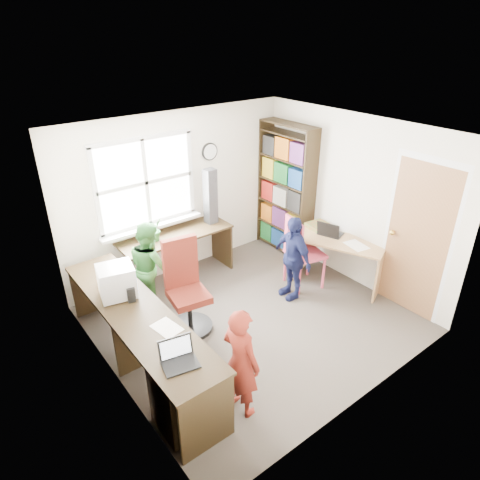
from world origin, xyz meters
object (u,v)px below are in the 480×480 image
Objects in this scene: laptop_right at (330,232)px; person_navy at (292,258)px; bookshelf at (285,193)px; wooden_chair at (301,250)px; right_desk at (339,252)px; person_green at (150,267)px; swivel_chair at (186,292)px; laptop_left at (178,357)px; potted_plant at (156,229)px; crt_monitor at (117,281)px; person_red at (241,362)px; cd_tower at (210,196)px; l_desk at (172,345)px.

laptop_right is 0.76m from person_navy.
bookshelf is 1.24m from wooden_chair.
person_green is (-2.40, 1.11, 0.11)m from right_desk.
swivel_chair is 1.50m from laptop_left.
swivel_chair is at bearing 68.76° from laptop_left.
right_desk is 3.15m from laptop_left.
swivel_chair is at bearing -99.58° from potted_plant.
person_green is (-2.52, -0.18, -0.38)m from bookshelf.
swivel_chair is 3.70× the size of potted_plant.
crt_monitor is (-0.80, 0.07, 0.43)m from swivel_chair.
bookshelf reaches higher than swivel_chair.
person_red is at bearing -9.26° from laptop_left.
person_navy is (-0.26, -0.10, 0.02)m from wooden_chair.
right_desk is 1.13× the size of person_red.
person_green is (-1.91, 0.81, 0.04)m from wooden_chair.
person_green is 1.04× the size of person_navy.
person_navy is at bearing -115.66° from person_green.
swivel_chair is at bearing -95.04° from person_navy.
wooden_chair is at bearing 33.99° from laptop_left.
person_red is (-1.37, -2.48, -0.57)m from cd_tower.
laptop_left is 1.13× the size of potted_plant.
person_green reaches higher than crt_monitor.
crt_monitor is 1.36m from potted_plant.
l_desk is 2.12m from person_navy.
laptop_left is 3.18m from laptop_right.
person_navy is at bearing 71.65° from laptop_right.
crt_monitor reaches higher than laptop_right.
laptop_left reaches higher than laptop_right.
bookshelf is 3.48m from person_red.
crt_monitor is at bearing 10.14° from person_red.
laptop_right is at bearing 97.78° from person_navy.
laptop_left is (-3.18, -2.01, -0.20)m from bookshelf.
crt_monitor is 1.37× the size of potted_plant.
bookshelf is 1.75× the size of person_navy.
l_desk is at bearing -138.16° from cd_tower.
swivel_chair is 0.91m from crt_monitor.
right_desk is at bearing 25.63° from laptop_left.
l_desk is at bearing -121.46° from swivel_chair.
person_red is (-0.45, -2.46, -0.32)m from potted_plant.
cd_tower is 1.43m from person_green.
person_red is at bearing -100.31° from potted_plant.
right_desk is 0.78m from person_navy.
laptop_right is 0.34× the size of person_navy.
swivel_chair is (-2.37, -0.79, -0.49)m from bookshelf.
person_red is at bearing -122.78° from cd_tower.
wooden_chair reaches higher than l_desk.
crt_monitor is 2.35m from person_navy.
person_red reaches higher than laptop_left.
bookshelf is at bearing 71.71° from wooden_chair.
person_green is (0.65, 0.54, -0.31)m from crt_monitor.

